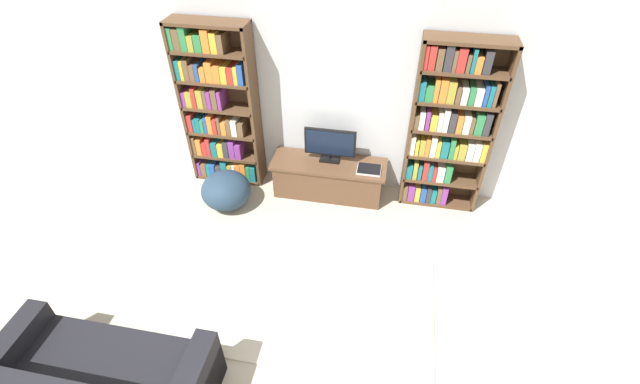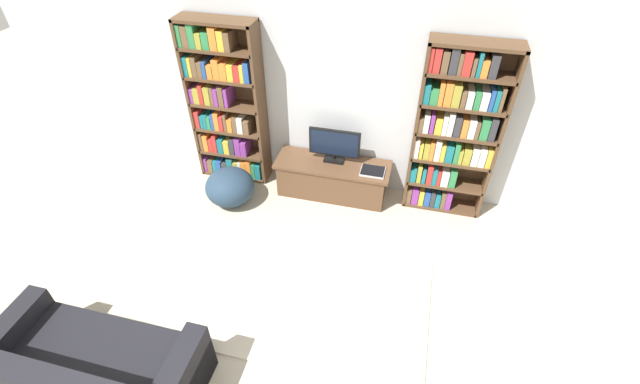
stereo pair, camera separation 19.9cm
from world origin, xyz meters
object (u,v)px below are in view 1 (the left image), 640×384
at_px(television, 330,145).
at_px(bookshelf_right, 448,127).
at_px(bookshelf_left, 218,109).
at_px(tv_stand, 329,178).
at_px(beanbag_ottoman, 226,190).
at_px(laptop, 369,169).

bearing_deg(television, bookshelf_right, 2.21).
height_order(bookshelf_left, tv_stand, bookshelf_left).
relative_size(bookshelf_right, beanbag_ottoman, 3.42).
bearing_deg(tv_stand, laptop, -6.63).
xyz_separation_m(bookshelf_left, beanbag_ottoman, (0.20, -0.58, -0.78)).
height_order(bookshelf_left, television, bookshelf_left).
distance_m(tv_stand, television, 0.46).
relative_size(bookshelf_left, laptop, 7.16).
height_order(tv_stand, laptop, laptop).
distance_m(laptop, beanbag_ottoman, 1.75).
bearing_deg(bookshelf_left, tv_stand, -4.94).
bearing_deg(laptop, bookshelf_left, 174.61).
height_order(bookshelf_left, bookshelf_right, same).
height_order(bookshelf_left, laptop, bookshelf_left).
bearing_deg(laptop, tv_stand, 173.37).
relative_size(bookshelf_right, laptop, 7.16).
relative_size(bookshelf_left, television, 3.30).
distance_m(bookshelf_left, bookshelf_right, 2.71).
distance_m(bookshelf_left, laptop, 1.97).
bearing_deg(tv_stand, beanbag_ottoman, -158.88).
distance_m(bookshelf_left, beanbag_ottoman, 0.99).
relative_size(bookshelf_right, television, 3.30).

